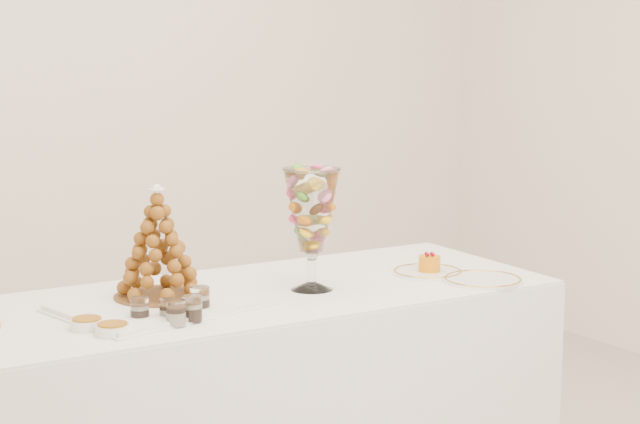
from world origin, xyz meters
TOP-DOWN VIEW (x-y plane):
  - buffet_table at (-0.09, 0.30)m, footprint 1.90×0.86m
  - lace_tray at (-0.42, 0.30)m, footprint 0.60×0.49m
  - macaron_vase at (0.07, 0.23)m, footprint 0.17×0.17m
  - cake_plate at (0.51, 0.20)m, footprint 0.23×0.23m
  - spare_plate at (0.58, 0.01)m, footprint 0.25×0.25m
  - verrine_a at (-0.54, 0.18)m, footprint 0.06×0.06m
  - verrine_b at (-0.47, 0.15)m, footprint 0.05×0.05m
  - verrine_c at (-0.35, 0.18)m, footprint 0.07×0.07m
  - verrine_d at (-0.47, 0.09)m, footprint 0.06×0.06m
  - verrine_e at (-0.42, 0.10)m, footprint 0.07×0.07m
  - ramekin_back at (-0.69, 0.20)m, footprint 0.09×0.09m
  - ramekin_front at (-0.65, 0.11)m, footprint 0.09×0.09m
  - croquembouche at (-0.40, 0.35)m, footprint 0.27×0.27m
  - mousse_cake at (0.51, 0.19)m, footprint 0.07×0.07m

SIDE VIEW (x-z plane):
  - buffet_table at x=-0.09m, z-range 0.00..0.71m
  - cake_plate at x=0.51m, z-range 0.71..0.72m
  - spare_plate at x=0.58m, z-range 0.71..0.72m
  - lace_tray at x=-0.42m, z-range 0.71..0.72m
  - ramekin_back at x=-0.69m, z-range 0.71..0.73m
  - ramekin_front at x=-0.65m, z-range 0.71..0.73m
  - verrine_b at x=-0.47m, z-range 0.71..0.77m
  - verrine_a at x=-0.54m, z-range 0.71..0.78m
  - verrine_d at x=-0.47m, z-range 0.71..0.78m
  - mousse_cake at x=0.51m, z-range 0.71..0.77m
  - verrine_e at x=-0.42m, z-range 0.71..0.78m
  - verrine_c at x=-0.35m, z-range 0.71..0.78m
  - croquembouche at x=-0.40m, z-range 0.72..1.06m
  - macaron_vase at x=0.07m, z-range 0.76..1.14m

